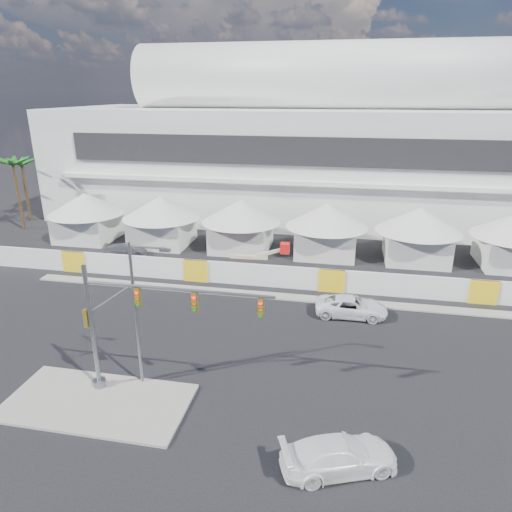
% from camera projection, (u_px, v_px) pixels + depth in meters
% --- Properties ---
extents(ground, '(160.00, 160.00, 0.00)m').
position_uv_depth(ground, '(218.00, 384.00, 26.68)').
color(ground, black).
rests_on(ground, ground).
extents(median_island, '(10.00, 5.00, 0.15)m').
position_uv_depth(median_island, '(97.00, 402.00, 24.97)').
color(median_island, gray).
rests_on(median_island, ground).
extents(stadium, '(80.00, 24.80, 21.98)m').
position_uv_depth(stadium, '(364.00, 145.00, 60.19)').
color(stadium, silver).
rests_on(stadium, ground).
extents(tent_row, '(53.40, 8.40, 5.40)m').
position_uv_depth(tent_row, '(283.00, 223.00, 47.66)').
color(tent_row, silver).
rests_on(tent_row, ground).
extents(hoarding_fence, '(70.00, 0.25, 2.00)m').
position_uv_depth(hoarding_fence, '(332.00, 280.00, 38.64)').
color(hoarding_fence, white).
rests_on(hoarding_fence, ground).
extents(palm_cluster, '(10.60, 10.60, 8.55)m').
position_uv_depth(palm_cluster, '(23.00, 169.00, 57.57)').
color(palm_cluster, '#47331E').
rests_on(palm_cluster, ground).
extents(sedan_silver, '(2.73, 4.51, 1.44)m').
position_uv_depth(sedan_silver, '(350.00, 302.00, 35.27)').
color(sedan_silver, silver).
rests_on(sedan_silver, ground).
extents(pickup_curb, '(2.58, 5.43, 1.50)m').
position_uv_depth(pickup_curb, '(351.00, 307.00, 34.51)').
color(pickup_curb, white).
rests_on(pickup_curb, ground).
extents(pickup_near, '(3.95, 5.73, 1.54)m').
position_uv_depth(pickup_near, '(339.00, 455.00, 20.43)').
color(pickup_near, white).
rests_on(pickup_near, ground).
extents(lot_car_c, '(2.91, 4.64, 1.25)m').
position_uv_depth(lot_car_c, '(126.00, 250.00, 47.23)').
color(lot_car_c, '#9B9A9F').
rests_on(lot_car_c, ground).
extents(traffic_mast, '(10.50, 0.72, 7.43)m').
position_uv_depth(traffic_mast, '(129.00, 325.00, 24.44)').
color(traffic_mast, slate).
rests_on(traffic_mast, median_island).
extents(streetlight_median, '(2.36, 0.24, 8.53)m').
position_uv_depth(streetlight_median, '(139.00, 306.00, 24.96)').
color(streetlight_median, gray).
rests_on(streetlight_median, median_island).
extents(boom_lift, '(6.50, 1.64, 3.29)m').
position_uv_depth(boom_lift, '(244.00, 266.00, 42.04)').
color(boom_lift, red).
rests_on(boom_lift, ground).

